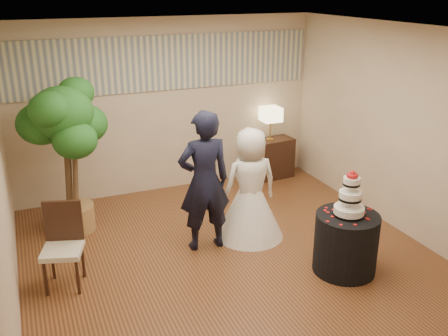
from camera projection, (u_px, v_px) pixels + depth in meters
name	position (u px, v px, depth m)	size (l,w,h in m)	color
floor	(229.00, 256.00, 6.37)	(5.00, 5.00, 0.00)	brown
ceiling	(230.00, 30.00, 5.39)	(5.00, 5.00, 0.00)	white
wall_back	(168.00, 107.00, 8.04)	(5.00, 0.06, 2.80)	#C6AF92
wall_front	(362.00, 251.00, 3.72)	(5.00, 0.06, 2.80)	#C6AF92
wall_right	(398.00, 130.00, 6.78)	(0.06, 5.00, 2.80)	#C6AF92
mural_border	(167.00, 63.00, 7.78)	(4.90, 0.02, 0.85)	#A0A191
groom	(204.00, 181.00, 6.29)	(0.67, 0.44, 1.85)	black
bride	(250.00, 184.00, 6.63)	(0.93, 0.93, 1.53)	white
cake_table	(346.00, 243.00, 5.94)	(0.75, 0.75, 0.73)	black
wedding_cake	(351.00, 193.00, 5.71)	(0.36, 0.36, 0.56)	white
console	(269.00, 159.00, 8.80)	(0.85, 0.38, 0.71)	black
table_lamp	(271.00, 124.00, 8.58)	(0.31, 0.31, 0.58)	beige
ficus_tree	(67.00, 158.00, 6.68)	(1.03, 1.03, 2.15)	#205C1D
side_chair	(62.00, 248.00, 5.57)	(0.45, 0.47, 0.98)	black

